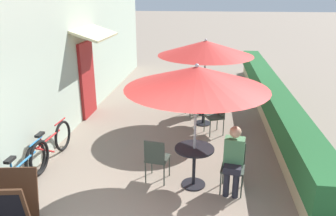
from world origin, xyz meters
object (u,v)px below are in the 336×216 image
object	(u,v)px
bicycle_second	(50,146)
seated_patron_mid_right	(195,92)
cafe_chair_mid_right	(191,98)
patio_umbrella_mid	(206,48)
seated_patron_near_left	(233,157)
cafe_chair_mid_left	(217,114)
bicycle_leaning	(23,172)
cafe_chair_near_left	(233,163)
cafe_chair_near_right	(156,157)
patio_table_near	(194,160)
patio_table_mid	(203,105)
coffee_cup_mid	(199,95)
menu_board	(14,204)
patio_umbrella_near	(197,77)

from	to	relation	value
bicycle_second	seated_patron_mid_right	bearing A→B (deg)	50.56
cafe_chair_mid_right	seated_patron_mid_right	xyz separation A→B (m)	(0.10, 0.05, 0.17)
patio_umbrella_mid	seated_patron_mid_right	size ratio (longest dim) A/B	1.94
seated_patron_near_left	cafe_chair_mid_left	distance (m)	2.59
bicycle_leaning	bicycle_second	bearing A→B (deg)	91.44
cafe_chair_near_left	seated_patron_mid_right	bearing A→B (deg)	-68.21
bicycle_leaning	bicycle_second	xyz separation A→B (m)	(-0.02, 1.05, -0.01)
seated_patron_near_left	cafe_chair_near_right	world-z (taller)	seated_patron_near_left
patio_table_near	seated_patron_mid_right	size ratio (longest dim) A/B	0.60
cafe_chair_near_left	seated_patron_mid_right	distance (m)	3.81
cafe_chair_near_left	cafe_chair_mid_right	xyz separation A→B (m)	(-0.96, 3.67, 0.00)
patio_umbrella_mid	bicycle_second	bearing A→B (deg)	-140.92
seated_patron_near_left	patio_table_mid	xyz separation A→B (m)	(-0.59, 3.18, -0.16)
coffee_cup_mid	seated_patron_mid_right	bearing A→B (deg)	101.52
bicycle_leaning	bicycle_second	distance (m)	1.05
patio_table_near	cafe_chair_near_left	size ratio (longest dim) A/B	0.87
cafe_chair_mid_right	seated_patron_near_left	bearing A→B (deg)	-10.16
cafe_chair_mid_left	coffee_cup_mid	bearing A→B (deg)	14.62
patio_table_mid	seated_patron_mid_right	world-z (taller)	seated_patron_mid_right
seated_patron_near_left	cafe_chair_mid_right	bearing A→B (deg)	-67.21
cafe_chair_near_right	bicycle_leaning	distance (m)	2.38
cafe_chair_mid_left	bicycle_second	xyz separation A→B (m)	(-3.46, -1.92, -0.16)
cafe_chair_mid_left	menu_board	world-z (taller)	menu_board
patio_table_mid	cafe_chair_mid_right	size ratio (longest dim) A/B	0.87
patio_table_near	patio_umbrella_near	xyz separation A→B (m)	(0.00, 0.00, 1.52)
patio_table_near	cafe_chair_near_right	bearing A→B (deg)	177.49
cafe_chair_mid_right	bicycle_leaning	distance (m)	5.00
patio_table_near	bicycle_leaning	world-z (taller)	bicycle_leaning
menu_board	bicycle_second	bearing A→B (deg)	92.46
cafe_chair_mid_left	seated_patron_mid_right	size ratio (longest dim) A/B	0.70
patio_umbrella_near	cafe_chair_near_left	size ratio (longest dim) A/B	2.79
patio_umbrella_mid	seated_patron_near_left	bearing A→B (deg)	-79.51
patio_umbrella_near	bicycle_leaning	size ratio (longest dim) A/B	1.34
seated_patron_near_left	cafe_chair_near_right	xyz separation A→B (m)	(-1.38, 0.17, -0.17)
bicycle_second	patio_umbrella_mid	bearing A→B (deg)	41.64
cafe_chair_near_right	cafe_chair_mid_right	distance (m)	3.63
patio_umbrella_near	cafe_chair_mid_left	world-z (taller)	patio_umbrella_near
patio_umbrella_mid	menu_board	size ratio (longest dim) A/B	2.77
bicycle_leaning	menu_board	bearing A→B (deg)	-66.11
patio_table_near	cafe_chair_mid_left	world-z (taller)	cafe_chair_mid_left
patio_table_mid	patio_umbrella_near	bearing A→B (deg)	-91.76
cafe_chair_near_left	seated_patron_mid_right	world-z (taller)	seated_patron_mid_right
cafe_chair_near_right	seated_patron_mid_right	distance (m)	3.70
coffee_cup_mid	bicycle_second	world-z (taller)	coffee_cup_mid
cafe_chair_mid_left	menu_board	xyz separation A→B (m)	(-3.02, -3.95, -0.09)
patio_umbrella_near	coffee_cup_mid	distance (m)	3.27
seated_patron_near_left	patio_table_mid	bearing A→B (deg)	-70.72
cafe_chair_mid_right	menu_board	size ratio (longest dim) A/B	0.99
cafe_chair_mid_right	seated_patron_mid_right	size ratio (longest dim) A/B	0.70
patio_umbrella_near	coffee_cup_mid	world-z (taller)	patio_umbrella_near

